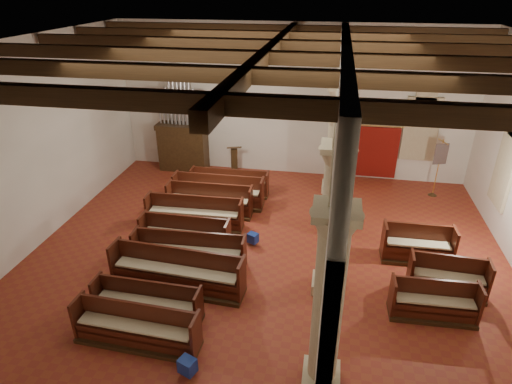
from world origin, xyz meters
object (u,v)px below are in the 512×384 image
object	(u,v)px
nave_pew_0	(137,332)
processional_banner	(436,177)
pipe_organ	(183,139)
lectern	(234,163)
aisle_pew_0	(433,306)

from	to	relation	value
nave_pew_0	processional_banner	bearing A→B (deg)	50.99
pipe_organ	lectern	xyz separation A→B (m)	(2.29, -0.39, -0.79)
pipe_organ	aisle_pew_0	distance (m)	11.72
lectern	processional_banner	world-z (taller)	processional_banner
pipe_organ	aisle_pew_0	world-z (taller)	pipe_organ
pipe_organ	nave_pew_0	size ratio (longest dim) A/B	1.52
processional_banner	aisle_pew_0	world-z (taller)	processional_banner
lectern	aisle_pew_0	world-z (taller)	lectern
aisle_pew_0	processional_banner	bearing A→B (deg)	77.91
nave_pew_0	aisle_pew_0	xyz separation A→B (m)	(6.66, 2.08, 0.00)
processional_banner	lectern	bearing A→B (deg)	158.74
pipe_organ	lectern	bearing A→B (deg)	-9.65
pipe_organ	processional_banner	bearing A→B (deg)	-4.18
processional_banner	aisle_pew_0	distance (m)	6.99
pipe_organ	lectern	world-z (taller)	pipe_organ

